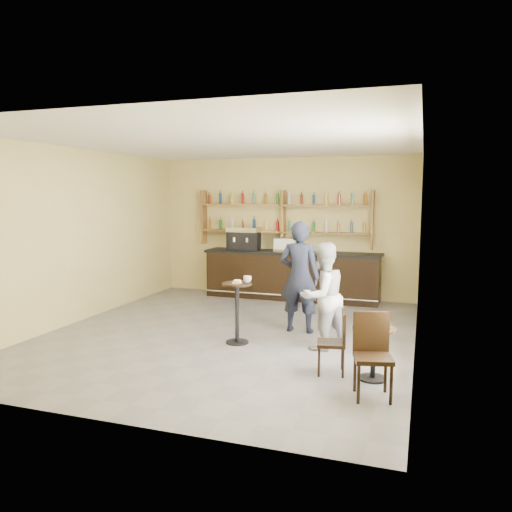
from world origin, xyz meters
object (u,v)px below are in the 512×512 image
(chair_south, at_px, (373,357))
(bar_counter, at_px, (292,275))
(chair_west, at_px, (331,343))
(patron_second, at_px, (323,296))
(espresso_machine, at_px, (244,239))
(pedestal_table, at_px, (237,313))
(man_main, at_px, (299,277))
(cafe_table, at_px, (373,353))
(pastry_case, at_px, (286,245))

(chair_south, bearing_deg, bar_counter, 99.99)
(chair_west, height_order, patron_second, patron_second)
(espresso_machine, distance_m, pedestal_table, 3.90)
(bar_counter, xyz_separation_m, chair_south, (2.30, -5.14, -0.05))
(bar_counter, bearing_deg, pedestal_table, -89.37)
(espresso_machine, relative_size, chair_west, 0.87)
(bar_counter, distance_m, espresso_machine, 1.40)
(pedestal_table, xyz_separation_m, chair_west, (1.66, -0.88, -0.07))
(man_main, bearing_deg, cafe_table, 126.53)
(pastry_case, relative_size, patron_second, 0.30)
(pastry_case, height_order, pedestal_table, pastry_case)
(espresso_machine, height_order, cafe_table, espresso_machine)
(chair_west, bearing_deg, cafe_table, 74.10)
(pedestal_table, height_order, chair_south, chair_south)
(pastry_case, distance_m, chair_south, 5.74)
(man_main, height_order, cafe_table, man_main)
(pastry_case, distance_m, chair_west, 4.92)
(man_main, distance_m, chair_south, 2.95)
(pedestal_table, relative_size, patron_second, 0.60)
(man_main, bearing_deg, pastry_case, -70.50)
(pedestal_table, relative_size, man_main, 0.51)
(bar_counter, height_order, patron_second, patron_second)
(bar_counter, height_order, cafe_table, bar_counter)
(bar_counter, height_order, espresso_machine, espresso_machine)
(pastry_case, xyz_separation_m, patron_second, (1.51, -3.45, -0.41))
(cafe_table, bearing_deg, chair_south, -85.24)
(espresso_machine, distance_m, man_main, 3.30)
(bar_counter, distance_m, cafe_table, 5.07)
(bar_counter, relative_size, patron_second, 2.45)
(patron_second, bearing_deg, espresso_machine, -105.96)
(pastry_case, distance_m, man_main, 2.81)
(bar_counter, xyz_separation_m, pedestal_table, (0.04, -3.61, -0.05))
(man_main, bearing_deg, bar_counter, -73.19)
(chair_west, distance_m, chair_south, 0.89)
(cafe_table, relative_size, chair_south, 0.70)
(chair_south, bearing_deg, patron_second, 104.53)
(espresso_machine, xyz_separation_m, pedestal_table, (1.19, -3.61, -0.86))
(bar_counter, distance_m, pastry_case, 0.70)
(man_main, bearing_deg, chair_west, 115.05)
(man_main, xyz_separation_m, chair_south, (1.48, -2.51, -0.47))
(pastry_case, relative_size, chair_west, 0.59)
(bar_counter, xyz_separation_m, patron_second, (1.37, -3.45, 0.28))
(pedestal_table, xyz_separation_m, cafe_table, (2.21, -0.93, -0.14))
(patron_second, bearing_deg, cafe_table, 76.45)
(pastry_case, bearing_deg, chair_south, -63.52)
(espresso_machine, distance_m, pastry_case, 1.02)
(cafe_table, bearing_deg, pastry_case, 117.70)
(chair_south, bearing_deg, espresso_machine, 109.76)
(bar_counter, relative_size, pastry_case, 8.11)
(cafe_table, bearing_deg, bar_counter, 116.32)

